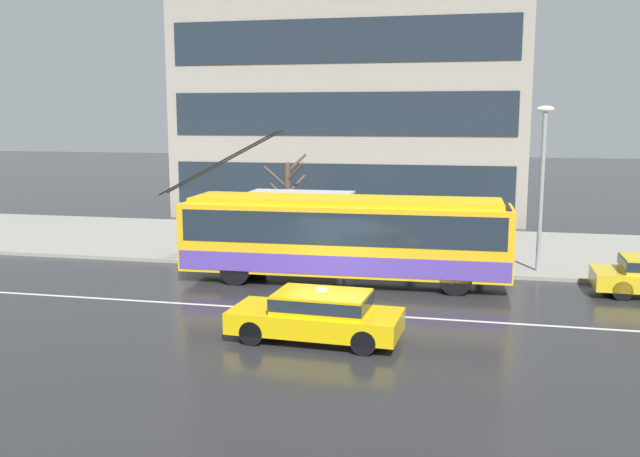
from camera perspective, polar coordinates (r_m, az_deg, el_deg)
name	(u,v)px	position (r m, az deg, el deg)	size (l,w,h in m)	color
ground_plane	(330,302)	(21.95, 0.79, -5.94)	(160.00, 160.00, 0.00)	#26272A
sidewalk_slab	(373,246)	(30.88, 4.29, -1.40)	(80.00, 10.00, 0.14)	gray
lane_centre_line	(321,312)	(20.82, 0.11, -6.77)	(72.00, 0.14, 0.01)	silver
trolleybus	(345,236)	(24.20, 2.03, -0.60)	(12.24, 2.85, 5.22)	gold
taxi_oncoming_near	(318,314)	(18.13, -0.16, -6.90)	(4.45, 2.07, 1.39)	#E6B80E
bus_shelter	(302,208)	(27.63, -1.46, 1.66)	(4.03, 1.72, 2.64)	gray
pedestrian_at_shelter	(237,217)	(28.39, -6.71, 0.97)	(1.49, 1.49, 1.93)	#29152D
pedestrian_approaching_curb	(449,233)	(28.26, 10.38, -0.39)	(0.40, 0.40, 1.62)	#57474B
pedestrian_walking_past	(411,234)	(27.83, 7.39, -0.48)	(0.41, 0.41, 1.63)	#20232C
pedestrian_waiting_by_pole	(481,239)	(27.10, 12.92, -0.85)	(0.50, 0.50, 1.66)	#251A2E
street_lamp	(542,173)	(26.26, 17.56, 4.30)	(0.60, 0.32, 5.91)	gray
street_tree_bare	(288,199)	(29.62, -2.63, 2.41)	(1.89, 1.29, 3.99)	#4E3E2F
office_tower_corner_left	(356,15)	(42.77, 2.95, 16.89)	(19.69, 10.53, 22.94)	gray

